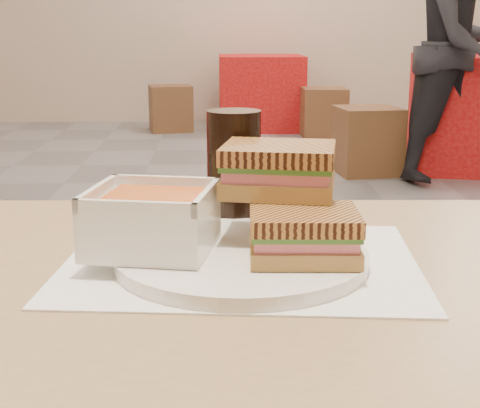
{
  "coord_description": "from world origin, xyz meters",
  "views": [
    {
      "loc": [
        -0.02,
        -2.71,
        1.0
      ],
      "look_at": [
        0.01,
        -2.0,
        0.82
      ],
      "focal_mm": 52.86,
      "sensor_mm": 36.0,
      "label": 1
    }
  ],
  "objects_px": {
    "main_table": "(272,389)",
    "cola_glass": "(234,169)",
    "soup_bowl": "(152,222)",
    "plate": "(241,258)",
    "bg_chair_2r": "(324,113)",
    "bg_table_1": "(477,112)",
    "panini_lower": "(304,234)",
    "bg_table_2": "(261,92)",
    "patron_b": "(467,47)",
    "bg_chair_1l": "(367,141)",
    "bg_chair_2l": "(171,108)"
  },
  "relations": [
    {
      "from": "main_table",
      "to": "cola_glass",
      "type": "relative_size",
      "value": 8.34
    },
    {
      "from": "soup_bowl",
      "to": "plate",
      "type": "bearing_deg",
      "value": -6.75
    },
    {
      "from": "plate",
      "to": "bg_chair_2r",
      "type": "bearing_deg",
      "value": 80.24
    },
    {
      "from": "bg_table_1",
      "to": "bg_chair_2r",
      "type": "relative_size",
      "value": 2.38
    },
    {
      "from": "panini_lower",
      "to": "bg_table_2",
      "type": "distance_m",
      "value": 6.47
    },
    {
      "from": "main_table",
      "to": "plate",
      "type": "bearing_deg",
      "value": 117.57
    },
    {
      "from": "soup_bowl",
      "to": "patron_b",
      "type": "bearing_deg",
      "value": 66.23
    },
    {
      "from": "panini_lower",
      "to": "bg_chair_1l",
      "type": "distance_m",
      "value": 4.3
    },
    {
      "from": "bg_chair_1l",
      "to": "plate",
      "type": "bearing_deg",
      "value": -104.22
    },
    {
      "from": "cola_glass",
      "to": "bg_chair_1l",
      "type": "xyz_separation_m",
      "value": [
        1.05,
        3.96,
        -0.59
      ]
    },
    {
      "from": "plate",
      "to": "bg_chair_2l",
      "type": "relative_size",
      "value": 0.58
    },
    {
      "from": "panini_lower",
      "to": "soup_bowl",
      "type": "bearing_deg",
      "value": 167.1
    },
    {
      "from": "plate",
      "to": "cola_glass",
      "type": "bearing_deg",
      "value": 90.99
    },
    {
      "from": "bg_table_1",
      "to": "bg_chair_2l",
      "type": "relative_size",
      "value": 2.34
    },
    {
      "from": "bg_table_2",
      "to": "bg_chair_1l",
      "type": "distance_m",
      "value": 2.37
    },
    {
      "from": "soup_bowl",
      "to": "patron_b",
      "type": "height_order",
      "value": "patron_b"
    },
    {
      "from": "bg_table_2",
      "to": "bg_chair_2r",
      "type": "height_order",
      "value": "bg_table_2"
    },
    {
      "from": "main_table",
      "to": "bg_chair_2l",
      "type": "relative_size",
      "value": 2.65
    },
    {
      "from": "panini_lower",
      "to": "main_table",
      "type": "bearing_deg",
      "value": -136.19
    },
    {
      "from": "main_table",
      "to": "plate",
      "type": "height_order",
      "value": "plate"
    },
    {
      "from": "main_table",
      "to": "bg_table_2",
      "type": "distance_m",
      "value": 6.49
    },
    {
      "from": "main_table",
      "to": "plate",
      "type": "relative_size",
      "value": 4.54
    },
    {
      "from": "soup_bowl",
      "to": "bg_table_1",
      "type": "height_order",
      "value": "soup_bowl"
    },
    {
      "from": "bg_table_2",
      "to": "panini_lower",
      "type": "bearing_deg",
      "value": -93.48
    },
    {
      "from": "bg_table_1",
      "to": "bg_table_2",
      "type": "distance_m",
      "value": 2.55
    },
    {
      "from": "bg_chair_1l",
      "to": "bg_chair_2r",
      "type": "distance_m",
      "value": 1.71
    },
    {
      "from": "soup_bowl",
      "to": "bg_table_2",
      "type": "height_order",
      "value": "soup_bowl"
    },
    {
      "from": "bg_chair_1l",
      "to": "cola_glass",
      "type": "bearing_deg",
      "value": -104.83
    },
    {
      "from": "plate",
      "to": "panini_lower",
      "type": "distance_m",
      "value": 0.08
    },
    {
      "from": "plate",
      "to": "patron_b",
      "type": "xyz_separation_m",
      "value": [
        1.61,
        3.87,
        0.12
      ]
    },
    {
      "from": "bg_chair_1l",
      "to": "bg_table_1",
      "type": "bearing_deg",
      "value": 12.13
    },
    {
      "from": "bg_chair_2r",
      "to": "bg_chair_1l",
      "type": "bearing_deg",
      "value": -88.59
    },
    {
      "from": "bg_table_2",
      "to": "bg_chair_2r",
      "type": "xyz_separation_m",
      "value": [
        0.55,
        -0.58,
        -0.14
      ]
    },
    {
      "from": "plate",
      "to": "bg_chair_1l",
      "type": "xyz_separation_m",
      "value": [
        1.05,
        4.12,
        -0.53
      ]
    },
    {
      "from": "main_table",
      "to": "panini_lower",
      "type": "distance_m",
      "value": 0.16
    },
    {
      "from": "soup_bowl",
      "to": "bg_chair_2r",
      "type": "distance_m",
      "value": 5.95
    },
    {
      "from": "panini_lower",
      "to": "bg_table_2",
      "type": "relative_size",
      "value": 0.14
    },
    {
      "from": "plate",
      "to": "cola_glass",
      "type": "xyz_separation_m",
      "value": [
        -0.0,
        0.16,
        0.06
      ]
    },
    {
      "from": "soup_bowl",
      "to": "bg_chair_2r",
      "type": "height_order",
      "value": "soup_bowl"
    },
    {
      "from": "cola_glass",
      "to": "bg_chair_1l",
      "type": "distance_m",
      "value": 4.14
    },
    {
      "from": "bg_table_1",
      "to": "bg_chair_2l",
      "type": "xyz_separation_m",
      "value": [
        -2.32,
        1.98,
        -0.18
      ]
    },
    {
      "from": "bg_table_1",
      "to": "cola_glass",
      "type": "bearing_deg",
      "value": -114.4
    },
    {
      "from": "plate",
      "to": "main_table",
      "type": "bearing_deg",
      "value": -62.43
    },
    {
      "from": "panini_lower",
      "to": "bg_chair_2l",
      "type": "distance_m",
      "value": 6.35
    },
    {
      "from": "bg_table_1",
      "to": "bg_chair_1l",
      "type": "bearing_deg",
      "value": -167.87
    },
    {
      "from": "plate",
      "to": "bg_chair_1l",
      "type": "distance_m",
      "value": 4.29
    },
    {
      "from": "cola_glass",
      "to": "bg_chair_2l",
      "type": "bearing_deg",
      "value": 94.12
    },
    {
      "from": "soup_bowl",
      "to": "bg_table_2",
      "type": "relative_size",
      "value": 0.18
    },
    {
      "from": "main_table",
      "to": "cola_glass",
      "type": "bearing_deg",
      "value": 98.36
    },
    {
      "from": "plate",
      "to": "bg_chair_2l",
      "type": "bearing_deg",
      "value": 94.04
    }
  ]
}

